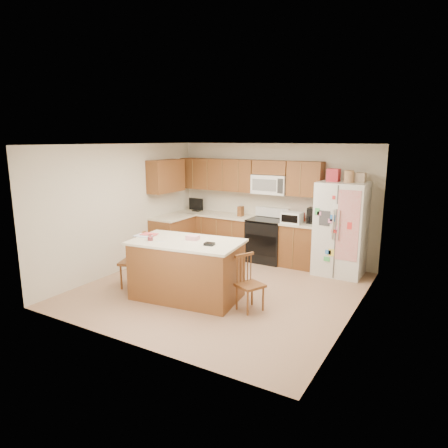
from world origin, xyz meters
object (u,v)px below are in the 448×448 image
Objects in this scene: refrigerator at (341,228)px; windsor_chair_right at (249,284)px; windsor_chair_back at (202,262)px; stove at (267,239)px; island at (187,269)px; windsor_chair_left at (134,261)px.

refrigerator reaches higher than windsor_chair_right.
stove is at bearing 78.52° from windsor_chair_back.
stove reaches higher than island.
windsor_chair_left is at bearing -146.45° from windsor_chair_back.
refrigerator is at bearing 53.14° from island.
refrigerator is 2.77m from windsor_chair_back.
windsor_chair_left is (-1.10, -0.06, -0.03)m from island.
windsor_chair_right is at bearing -107.43° from refrigerator.
stove is 2.56m from island.
windsor_chair_left is at bearing -118.11° from stove.
windsor_chair_left is 1.13× the size of windsor_chair_right.
windsor_chair_back is (-0.10, 0.60, -0.06)m from island.
windsor_chair_back is at bearing 99.89° from island.
windsor_chair_back is at bearing -136.23° from refrigerator.
refrigerator is 2.57m from windsor_chair_right.
windsor_chair_back is at bearing 33.55° from windsor_chair_left.
windsor_chair_left is (-2.96, -2.54, -0.46)m from refrigerator.
windsor_chair_right is (0.82, -2.46, -0.06)m from stove.
island is (-1.86, -2.48, -0.43)m from refrigerator.
windsor_chair_back is at bearing 156.82° from windsor_chair_right.
refrigerator is 2.07× the size of windsor_chair_left.
stove is 0.55× the size of refrigerator.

